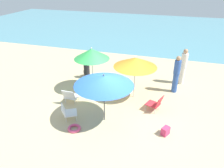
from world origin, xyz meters
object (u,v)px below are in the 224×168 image
umbrella_blue (104,80)px  beach_bag (165,131)px  swim_ring (74,128)px  umbrella_orange (135,62)px  person_b (176,74)px  umbrella_green (92,54)px  beach_chair_b (70,96)px  beach_chair_c (156,103)px  beach_chair_a (68,112)px  person_a (87,70)px  person_c (183,66)px

umbrella_blue → beach_bag: (2.22, -0.17, -1.49)m
umbrella_blue → swim_ring: umbrella_blue is taller
umbrella_orange → person_b: bearing=30.5°
swim_ring → umbrella_green: bearing=98.0°
beach_chair_b → beach_chair_c: bearing=-81.8°
umbrella_orange → person_b: 2.09m
umbrella_green → person_b: size_ratio=1.19×
umbrella_orange → beach_chair_a: bearing=-131.3°
beach_chair_a → person_a: size_ratio=0.77×
umbrella_blue → swim_ring: (-0.83, -0.84, -1.59)m
person_b → swim_ring: person_b is taller
beach_chair_a → person_c: person_c is taller
beach_chair_a → beach_chair_c: bearing=-3.4°
umbrella_green → beach_chair_a: umbrella_green is taller
beach_chair_c → beach_bag: bearing=131.5°
swim_ring → umbrella_blue: bearing=45.0°
umbrella_orange → person_b: size_ratio=1.10×
umbrella_green → person_c: (3.89, 1.89, -0.87)m
umbrella_green → beach_chair_a: (-0.08, -2.34, -1.46)m
beach_chair_a → beach_chair_b: (-0.40, 1.02, 0.03)m
umbrella_orange → swim_ring: umbrella_orange is taller
beach_chair_b → beach_bag: (3.93, -0.86, -0.20)m
person_a → beach_bag: bearing=-157.3°
umbrella_green → beach_chair_c: bearing=-16.8°
person_b → swim_ring: 5.02m
person_b → person_c: size_ratio=0.98×
beach_chair_c → umbrella_orange: bearing=-18.5°
beach_chair_b → swim_ring: 1.78m
beach_chair_a → beach_chair_b: bearing=82.5°
beach_chair_b → swim_ring: beach_chair_b is taller
umbrella_blue → beach_chair_a: size_ratio=2.89×
umbrella_orange → umbrella_green: size_ratio=0.92×
person_c → person_b: bearing=-174.1°
person_b → beach_bag: (-0.15, -3.12, -0.74)m
umbrella_blue → beach_chair_b: bearing=158.2°
person_a → person_c: 4.77m
umbrella_orange → beach_bag: umbrella_orange is taller
beach_chair_a → beach_chair_b: 1.10m
umbrella_blue → beach_bag: 2.68m
person_c → swim_ring: bearing=166.4°
swim_ring → beach_bag: (3.05, 0.66, 0.10)m
beach_chair_a → umbrella_orange: bearing=19.9°
beach_chair_a → person_c: 5.83m
umbrella_orange → beach_chair_a: size_ratio=2.66×
umbrella_blue → beach_chair_b: umbrella_blue is taller
person_a → person_c: bearing=-110.3°
person_c → umbrella_orange: bearing=157.4°
beach_chair_a → person_b: bearing=12.8°
beach_chair_c → umbrella_green: bearing=3.8°
beach_chair_b → person_b: size_ratio=0.39×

